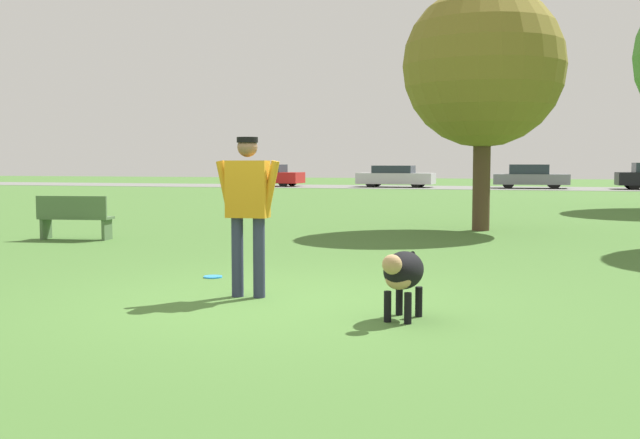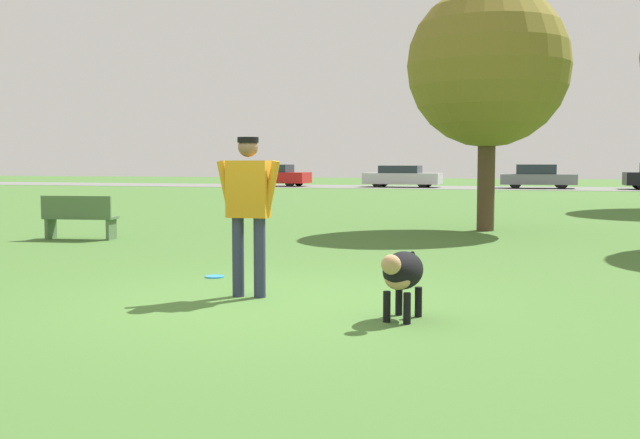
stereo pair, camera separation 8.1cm
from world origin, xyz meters
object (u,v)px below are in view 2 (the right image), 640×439
frisbee (215,277)px  tree_mid_center (488,67)px  person (248,202)px  parked_car_grey (537,177)px  parked_car_red (275,176)px  parked_car_silver (402,177)px  dog (402,273)px  park_bench (79,216)px

frisbee → tree_mid_center: size_ratio=0.05×
person → parked_car_grey: size_ratio=0.42×
frisbee → tree_mid_center: bearing=69.2°
parked_car_red → parked_car_silver: bearing=3.8°
parked_car_red → person: bearing=-69.1°
person → parked_car_red: 37.42m
dog → parked_car_grey: size_ratio=0.22×
person → frisbee: bearing=126.5°
person → parked_car_silver: 35.92m
tree_mid_center → parked_car_red: size_ratio=1.27×
frisbee → tree_mid_center: tree_mid_center is taller
park_bench → parked_car_silver: bearing=-98.8°
parked_car_silver → park_bench: parked_car_silver is taller
parked_car_grey → park_bench: (-8.43, -30.93, -0.21)m
parked_car_grey → park_bench: 32.06m
person → dog: person is taller
dog → frisbee: dog is taller
dog → parked_car_red: 38.74m
frisbee → parked_car_grey: (3.99, 34.54, 0.65)m
person → dog: 2.06m
tree_mid_center → parked_car_grey: size_ratio=1.26×
person → tree_mid_center: size_ratio=0.33×
parked_car_grey → park_bench: size_ratio=2.88×
park_bench → frisbee: bearing=133.6°
person → parked_car_grey: bearing=83.0°
person → dog: size_ratio=1.92×
person → parked_car_silver: bearing=95.1°
dog → parked_car_grey: (1.23, 36.46, 0.21)m
frisbee → parked_car_grey: size_ratio=0.06×
tree_mid_center → park_bench: bearing=-151.1°
tree_mid_center → park_bench: size_ratio=3.63×
dog → frisbee: bearing=-116.2°
tree_mid_center → parked_car_grey: 27.04m
tree_mid_center → parked_car_red: bearing=118.3°
frisbee → park_bench: 5.74m
person → tree_mid_center: 9.39m
dog → tree_mid_center: 10.06m
parked_car_red → park_bench: size_ratio=2.86×
dog → parked_car_red: parked_car_red is taller
parked_car_silver → park_bench: size_ratio=3.12×
tree_mid_center → parked_car_red: tree_mid_center is taller
frisbee → parked_car_grey: bearing=83.4°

